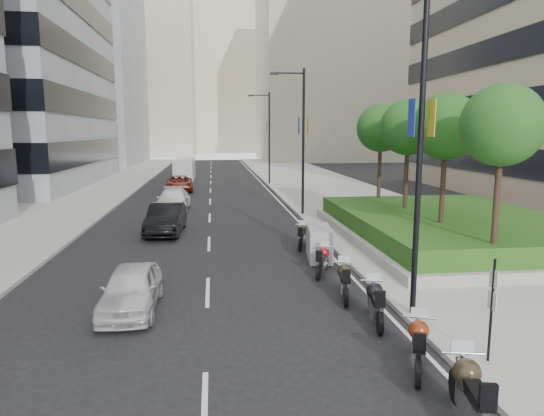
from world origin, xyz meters
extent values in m
plane|color=black|center=(0.00, 0.00, 0.00)|extent=(160.00, 160.00, 0.00)
cube|color=#9E9B93|center=(9.00, 30.00, 0.07)|extent=(10.00, 100.00, 0.15)
cube|color=#9E9B93|center=(-12.00, 30.00, 0.07)|extent=(8.00, 100.00, 0.15)
cube|color=silver|center=(3.70, 30.00, 0.01)|extent=(0.12, 100.00, 0.01)
cube|color=silver|center=(-1.50, 30.00, 0.01)|extent=(0.12, 100.00, 0.01)
cube|color=gray|center=(-24.00, 70.00, 15.00)|extent=(22.00, 26.00, 30.00)
cube|color=#B7AD93|center=(22.00, 80.00, 18.00)|extent=(28.00, 24.00, 36.00)
cube|color=#B7AD93|center=(-18.00, 100.00, 17.00)|extent=(26.00, 24.00, 34.00)
cube|color=#B7AD93|center=(2.00, 120.00, 19.00)|extent=(30.00, 24.00, 38.00)
cube|color=#9D9B92|center=(10.00, 10.00, 0.35)|extent=(10.00, 14.00, 0.40)
cube|color=#1C5117|center=(10.00, 10.00, 0.95)|extent=(9.40, 13.40, 0.80)
cylinder|color=#332319|center=(8.50, 4.00, 2.55)|extent=(0.22, 0.22, 4.00)
sphere|color=#204916|center=(8.50, 4.00, 5.45)|extent=(2.80, 2.80, 2.80)
cylinder|color=#332319|center=(8.50, 8.00, 2.55)|extent=(0.22, 0.22, 4.00)
sphere|color=#204916|center=(8.50, 8.00, 5.45)|extent=(2.80, 2.80, 2.80)
cylinder|color=#332319|center=(8.50, 12.00, 2.55)|extent=(0.22, 0.22, 4.00)
sphere|color=#204916|center=(8.50, 12.00, 5.45)|extent=(2.80, 2.80, 2.80)
cylinder|color=#332319|center=(8.50, 16.00, 2.55)|extent=(0.22, 0.22, 4.00)
sphere|color=#204916|center=(8.50, 16.00, 5.45)|extent=(2.80, 2.80, 2.80)
cylinder|color=black|center=(4.30, 1.00, 4.50)|extent=(0.16, 0.16, 9.00)
cube|color=yellow|center=(4.58, 1.00, 5.60)|extent=(0.02, 0.45, 1.00)
cube|color=#1B3398|center=(4.02, 1.00, 5.60)|extent=(0.02, 0.45, 1.00)
cylinder|color=black|center=(4.30, 18.00, 4.50)|extent=(0.16, 0.16, 9.00)
cylinder|color=black|center=(3.40, 18.00, 8.70)|extent=(1.80, 0.10, 0.10)
cube|color=black|center=(2.50, 18.00, 8.65)|extent=(0.50, 0.22, 0.14)
cube|color=yellow|center=(4.58, 18.00, 5.60)|extent=(0.02, 0.45, 1.00)
cube|color=#1B3398|center=(4.02, 18.00, 5.60)|extent=(0.02, 0.45, 1.00)
cylinder|color=black|center=(4.30, 36.00, 4.50)|extent=(0.16, 0.16, 9.00)
cylinder|color=black|center=(3.40, 36.00, 8.70)|extent=(1.80, 0.10, 0.10)
cube|color=black|center=(2.50, 36.00, 8.65)|extent=(0.50, 0.22, 0.14)
cube|color=yellow|center=(4.58, 36.00, 5.60)|extent=(0.02, 0.45, 1.00)
cube|color=#1B3398|center=(4.02, 36.00, 5.60)|extent=(0.02, 0.45, 1.00)
cylinder|color=black|center=(4.80, -2.00, 1.25)|extent=(0.06, 0.06, 2.50)
cube|color=silver|center=(4.80, -2.00, 2.05)|extent=(0.02, 0.32, 0.42)
cube|color=silver|center=(4.80, -2.00, 1.55)|extent=(0.02, 0.32, 0.42)
cylinder|color=black|center=(3.37, -3.28, 0.33)|extent=(0.26, 0.67, 0.66)
cube|color=silver|center=(3.19, -4.16, 0.51)|extent=(0.50, 0.95, 0.45)
sphere|color=#30291A|center=(3.26, -3.82, 0.91)|extent=(0.51, 0.51, 0.51)
cube|color=black|center=(3.12, -4.47, 0.85)|extent=(0.45, 0.84, 0.17)
cylinder|color=silver|center=(3.32, -3.54, 1.14)|extent=(0.78, 0.21, 0.05)
cylinder|color=black|center=(2.88, -2.65, 0.29)|extent=(0.34, 0.59, 0.59)
cylinder|color=black|center=(3.47, -1.25, 0.29)|extent=(0.34, 0.59, 0.59)
cube|color=silver|center=(3.16, -1.99, 0.46)|extent=(0.58, 0.86, 0.40)
sphere|color=maroon|center=(3.28, -1.70, 0.82)|extent=(0.46, 0.46, 0.46)
cube|color=black|center=(3.04, -2.25, 0.76)|extent=(0.52, 0.76, 0.15)
cylinder|color=silver|center=(3.38, -1.47, 1.03)|extent=(0.67, 0.32, 0.05)
cylinder|color=black|center=(2.98, -0.03, 0.30)|extent=(0.22, 0.62, 0.60)
cylinder|color=black|center=(3.26, 1.51, 0.30)|extent=(0.22, 0.62, 0.60)
cube|color=silver|center=(3.11, 0.69, 0.47)|extent=(0.44, 0.87, 0.41)
sphere|color=black|center=(3.17, 1.01, 0.84)|extent=(0.47, 0.47, 0.47)
cube|color=black|center=(3.06, 0.40, 0.78)|extent=(0.40, 0.77, 0.16)
cylinder|color=silver|center=(3.22, 1.27, 1.05)|extent=(0.72, 0.18, 0.05)
cylinder|color=black|center=(2.66, 2.08, 0.30)|extent=(0.24, 0.60, 0.59)
cylinder|color=black|center=(2.98, 3.58, 0.30)|extent=(0.24, 0.60, 0.59)
cube|color=silver|center=(2.81, 2.78, 0.46)|extent=(0.45, 0.85, 0.40)
sphere|color=#2D2719|center=(2.88, 3.09, 0.82)|extent=(0.46, 0.46, 0.46)
cube|color=black|center=(2.75, 2.50, 0.76)|extent=(0.41, 0.76, 0.15)
cylinder|color=silver|center=(2.93, 3.34, 1.03)|extent=(0.70, 0.19, 0.05)
cylinder|color=black|center=(2.41, 4.80, 0.27)|extent=(0.32, 0.54, 0.55)
cylinder|color=black|center=(2.99, 6.09, 0.27)|extent=(0.32, 0.54, 0.55)
cube|color=silver|center=(2.68, 5.41, 0.42)|extent=(0.55, 0.80, 0.37)
sphere|color=maroon|center=(2.80, 5.67, 0.76)|extent=(0.42, 0.42, 0.42)
cube|color=black|center=(2.57, 5.17, 0.71)|extent=(0.50, 0.71, 0.14)
cylinder|color=silver|center=(2.90, 5.89, 0.96)|extent=(0.62, 0.31, 0.04)
cylinder|color=black|center=(2.93, 6.71, 0.33)|extent=(0.21, 0.67, 0.66)
cylinder|color=black|center=(3.14, 8.41, 0.33)|extent=(0.21, 0.67, 0.66)
cube|color=gray|center=(3.03, 7.56, 0.70)|extent=(1.17, 2.34, 1.34)
cylinder|color=black|center=(2.51, 8.99, 0.28)|extent=(0.26, 0.57, 0.56)
cylinder|color=black|center=(2.91, 10.38, 0.28)|extent=(0.26, 0.57, 0.56)
cube|color=silver|center=(2.70, 9.64, 0.43)|extent=(0.47, 0.81, 0.38)
sphere|color=black|center=(2.78, 9.93, 0.78)|extent=(0.43, 0.43, 0.43)
cube|color=black|center=(2.62, 9.38, 0.72)|extent=(0.43, 0.72, 0.14)
cylinder|color=silver|center=(2.85, 10.16, 0.98)|extent=(0.65, 0.23, 0.05)
imported|color=silver|center=(-3.71, 2.56, 0.67)|extent=(1.59, 3.92, 1.33)
imported|color=black|center=(-3.71, 13.64, 0.78)|extent=(1.89, 4.79, 1.55)
imported|color=silver|center=(-3.91, 21.00, 0.72)|extent=(2.16, 5.04, 1.45)
imported|color=maroon|center=(-4.20, 31.85, 0.68)|extent=(2.57, 5.05, 1.37)
cube|color=silver|center=(-4.37, 42.99, 1.14)|extent=(2.20, 5.46, 2.27)
cube|color=silver|center=(-4.37, 40.93, 0.60)|extent=(2.09, 1.35, 1.19)
cylinder|color=black|center=(-5.23, 41.04, 0.38)|extent=(0.27, 0.76, 0.76)
cylinder|color=black|center=(-3.50, 41.04, 0.38)|extent=(0.27, 0.76, 0.76)
cylinder|color=black|center=(-5.23, 44.72, 0.38)|extent=(0.27, 0.76, 0.76)
cylinder|color=black|center=(-3.50, 44.72, 0.38)|extent=(0.27, 0.76, 0.76)
camera|label=1|loc=(-1.26, -11.54, 5.24)|focal=32.00mm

